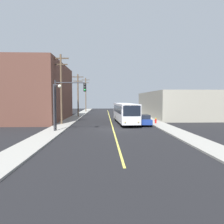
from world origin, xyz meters
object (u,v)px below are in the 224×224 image
Objects in this scene: utility_pole_mid at (78,93)px; utility_pole_far at (86,93)px; traffic_signal_left_corner at (68,96)px; street_lamp_left at (56,100)px; utility_pole_near at (61,86)px; parked_car_blue at (143,120)px; fire_hydrant at (156,121)px; city_bus at (125,112)px.

utility_pole_mid is 0.89× the size of utility_pole_far.
utility_pole_far is 1.72× the size of traffic_signal_left_corner.
utility_pole_near is at bearing 96.70° from street_lamp_left.
parked_car_blue is at bearing 26.36° from street_lamp_left.
fire_hydrant is at bearing -44.80° from utility_pole_mid.
utility_pole_far is at bearing 109.01° from parked_car_blue.
parked_car_blue is 19.45m from utility_pole_mid.
street_lamp_left is (0.06, -39.26, -2.08)m from utility_pole_far.
street_lamp_left is (-1.42, -0.35, -0.56)m from traffic_signal_left_corner.
utility_pole_mid is 18.55m from utility_pole_far.
utility_pole_mid is 20.44m from traffic_signal_left_corner.
fire_hydrant is (2.18, 1.37, -0.26)m from parked_car_blue.
fire_hydrant is at bearing 27.33° from street_lamp_left.
utility_pole_mid reaches higher than parked_car_blue.
city_bus is at bearing -53.57° from utility_pole_mid.
city_bus is at bearing 42.92° from street_lamp_left.
utility_pole_near is 1.74× the size of traffic_signal_left_corner.
traffic_signal_left_corner reaches higher than fire_hydrant.
fire_hydrant is at bearing -66.89° from utility_pole_far.
parked_car_blue is at bearing 27.94° from traffic_signal_left_corner.
city_bus is 2.23× the size of street_lamp_left.
street_lamp_left is at bearing -166.04° from traffic_signal_left_corner.
utility_pole_far is 1.88× the size of street_lamp_left.
parked_car_blue is 0.74× the size of traffic_signal_left_corner.
traffic_signal_left_corner is (2.23, -6.57, -1.58)m from utility_pole_near.
utility_pole_mid is (-11.56, 15.01, 4.39)m from parked_car_blue.
fire_hydrant is (13.68, 7.07, -3.16)m from street_lamp_left.
utility_pole_near is at bearing 108.75° from traffic_signal_left_corner.
traffic_signal_left_corner is at bearing -152.06° from parked_car_blue.
fire_hydrant is at bearing 0.59° from utility_pole_near.
fire_hydrant is (4.65, -1.33, -1.23)m from city_bus.
utility_pole_far reaches higher than utility_pole_mid.
city_bus is at bearing 164.05° from fire_hydrant.
street_lamp_left is at bearing -83.30° from utility_pole_near.
utility_pole_far is (-0.00, 18.54, 0.59)m from utility_pole_mid.
utility_pole_near is 12.43× the size of fire_hydrant.
parked_car_blue is 5.29× the size of fire_hydrant.
street_lamp_left is at bearing -152.67° from fire_hydrant.
utility_pole_mid reaches higher than street_lamp_left.
traffic_signal_left_corner is at bearing -151.29° from fire_hydrant.
street_lamp_left reaches higher than fire_hydrant.
utility_pole_mid is at bearing 94.15° from traffic_signal_left_corner.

